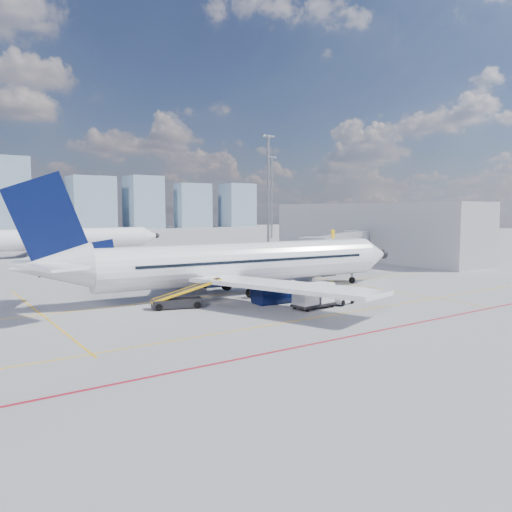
{
  "coord_description": "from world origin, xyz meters",
  "views": [
    {
      "loc": [
        -28.74,
        -36.16,
        8.76
      ],
      "look_at": [
        0.78,
        6.29,
        4.0
      ],
      "focal_mm": 35.0,
      "sensor_mm": 36.0,
      "label": 1
    }
  ],
  "objects_px": {
    "main_aircraft": "(232,264)",
    "cargo_dolly": "(314,295)",
    "second_aircraft": "(59,239)",
    "baggage_tug": "(341,296)",
    "belt_loader": "(179,301)",
    "ramp_worker": "(331,292)"
  },
  "relations": [
    {
      "from": "main_aircraft",
      "to": "ramp_worker",
      "type": "relative_size",
      "value": 22.38
    },
    {
      "from": "main_aircraft",
      "to": "cargo_dolly",
      "type": "xyz_separation_m",
      "value": [
        2.13,
        -10.38,
        -2.0
      ]
    },
    {
      "from": "cargo_dolly",
      "to": "belt_loader",
      "type": "xyz_separation_m",
      "value": [
        -9.87,
        6.98,
        -0.54
      ]
    },
    {
      "from": "second_aircraft",
      "to": "ramp_worker",
      "type": "height_order",
      "value": "second_aircraft"
    },
    {
      "from": "second_aircraft",
      "to": "cargo_dolly",
      "type": "xyz_separation_m",
      "value": [
        6.0,
        -66.44,
        -2.0
      ]
    },
    {
      "from": "main_aircraft",
      "to": "cargo_dolly",
      "type": "relative_size",
      "value": 10.31
    },
    {
      "from": "main_aircraft",
      "to": "baggage_tug",
      "type": "xyz_separation_m",
      "value": [
        5.51,
        -10.41,
        -2.44
      ]
    },
    {
      "from": "second_aircraft",
      "to": "belt_loader",
      "type": "relative_size",
      "value": 6.37
    },
    {
      "from": "second_aircraft",
      "to": "belt_loader",
      "type": "bearing_deg",
      "value": -95.32
    },
    {
      "from": "main_aircraft",
      "to": "baggage_tug",
      "type": "relative_size",
      "value": 16.72
    },
    {
      "from": "baggage_tug",
      "to": "cargo_dolly",
      "type": "xyz_separation_m",
      "value": [
        -3.38,
        0.03,
        0.44
      ]
    },
    {
      "from": "second_aircraft",
      "to": "cargo_dolly",
      "type": "distance_m",
      "value": 66.74
    },
    {
      "from": "second_aircraft",
      "to": "ramp_worker",
      "type": "bearing_deg",
      "value": -83.14
    },
    {
      "from": "ramp_worker",
      "to": "belt_loader",
      "type": "bearing_deg",
      "value": 93.75
    },
    {
      "from": "main_aircraft",
      "to": "cargo_dolly",
      "type": "distance_m",
      "value": 10.79
    },
    {
      "from": "cargo_dolly",
      "to": "belt_loader",
      "type": "bearing_deg",
      "value": 140.57
    },
    {
      "from": "main_aircraft",
      "to": "second_aircraft",
      "type": "bearing_deg",
      "value": 98.82
    },
    {
      "from": "cargo_dolly",
      "to": "main_aircraft",
      "type": "bearing_deg",
      "value": 97.43
    },
    {
      "from": "main_aircraft",
      "to": "belt_loader",
      "type": "relative_size",
      "value": 6.65
    },
    {
      "from": "main_aircraft",
      "to": "ramp_worker",
      "type": "bearing_deg",
      "value": -51.79
    },
    {
      "from": "main_aircraft",
      "to": "ramp_worker",
      "type": "height_order",
      "value": "main_aircraft"
    },
    {
      "from": "second_aircraft",
      "to": "cargo_dolly",
      "type": "bearing_deg",
      "value": -86.44
    }
  ]
}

